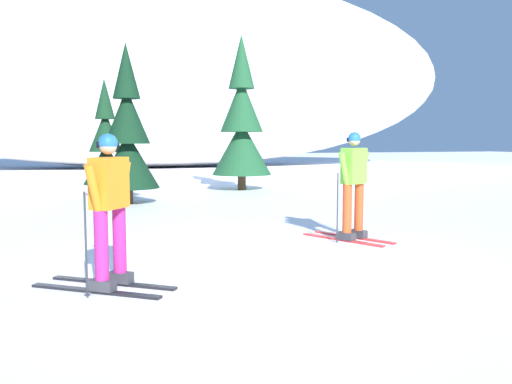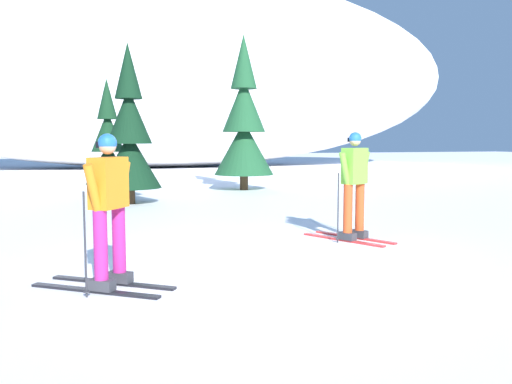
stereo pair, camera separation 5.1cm
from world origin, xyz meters
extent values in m
plane|color=white|center=(0.00, 0.00, 0.00)|extent=(120.00, 120.00, 0.00)
cube|color=black|center=(-2.22, -0.51, 0.01)|extent=(1.33, 1.06, 0.03)
cube|color=black|center=(-2.00, -0.23, 0.01)|extent=(1.33, 1.06, 0.03)
cube|color=#38383D|center=(-2.14, -0.57, 0.09)|extent=(0.31, 0.28, 0.12)
cube|color=#38383D|center=(-1.92, -0.29, 0.09)|extent=(0.31, 0.28, 0.12)
cylinder|color=#B7237A|center=(-2.14, -0.57, 0.53)|extent=(0.15, 0.15, 0.76)
cylinder|color=#B7237A|center=(-1.92, -0.29, 0.53)|extent=(0.15, 0.15, 0.76)
cube|color=orange|center=(-2.03, -0.43, 1.19)|extent=(0.46, 0.50, 0.56)
cylinder|color=orange|center=(-2.20, -0.64, 1.13)|extent=(0.25, 0.28, 0.58)
cylinder|color=orange|center=(-1.87, -0.21, 1.13)|extent=(0.25, 0.28, 0.58)
sphere|color=tan|center=(-2.03, -0.43, 1.60)|extent=(0.19, 0.19, 0.19)
sphere|color=#2366B2|center=(-2.03, -0.43, 1.63)|extent=(0.21, 0.21, 0.21)
cube|color=black|center=(-2.10, -0.38, 1.61)|extent=(0.12, 0.14, 0.07)
cylinder|color=#2D2D33|center=(-2.30, -0.68, 0.56)|extent=(0.02, 0.02, 1.13)
cylinder|color=#2D2D33|center=(-2.30, -0.68, 0.06)|extent=(0.07, 0.07, 0.01)
cylinder|color=#2D2D33|center=(-1.86, -0.10, 0.56)|extent=(0.02, 0.02, 1.13)
cylinder|color=#2D2D33|center=(-1.86, -0.10, 0.06)|extent=(0.07, 0.07, 0.01)
cube|color=red|center=(1.80, 1.30, 0.01)|extent=(0.77, 1.49, 0.03)
cube|color=red|center=(2.10, 1.44, 0.01)|extent=(0.77, 1.49, 0.03)
cube|color=#38383D|center=(1.84, 1.21, 0.09)|extent=(0.25, 0.31, 0.12)
cube|color=#38383D|center=(2.14, 1.35, 0.09)|extent=(0.25, 0.31, 0.12)
cylinder|color=#DB471E|center=(1.84, 1.21, 0.55)|extent=(0.15, 0.15, 0.80)
cylinder|color=#DB471E|center=(2.14, 1.35, 0.55)|extent=(0.15, 0.15, 0.80)
cube|color=#75C638|center=(1.99, 1.28, 1.24)|extent=(0.48, 0.40, 0.59)
cylinder|color=#75C638|center=(1.76, 1.17, 1.19)|extent=(0.29, 0.21, 0.58)
cylinder|color=#75C638|center=(2.23, 1.39, 1.19)|extent=(0.29, 0.21, 0.58)
sphere|color=tan|center=(1.99, 1.28, 1.66)|extent=(0.19, 0.19, 0.19)
sphere|color=#2366B2|center=(1.99, 1.28, 1.69)|extent=(0.21, 0.21, 0.21)
cube|color=black|center=(1.96, 1.35, 1.67)|extent=(0.15, 0.10, 0.07)
cylinder|color=#2D2D33|center=(1.65, 1.18, 0.57)|extent=(0.02, 0.02, 1.14)
cylinder|color=#2D2D33|center=(1.65, 1.18, 0.06)|extent=(0.07, 0.07, 0.01)
cylinder|color=#2D2D33|center=(2.28, 1.48, 0.57)|extent=(0.02, 0.02, 1.14)
cylinder|color=#2D2D33|center=(2.28, 1.48, 0.06)|extent=(0.07, 0.07, 0.01)
cylinder|color=#47301E|center=(-1.39, 10.16, 0.24)|extent=(0.19, 0.19, 0.48)
cone|color=#14381E|center=(-1.39, 10.16, 0.96)|extent=(1.36, 1.36, 1.22)
cone|color=#14381E|center=(-1.39, 10.16, 1.94)|extent=(0.98, 0.98, 1.22)
cone|color=#14381E|center=(-1.39, 10.16, 2.91)|extent=(0.60, 0.60, 1.22)
cylinder|color=#47301E|center=(-0.99, 7.76, 0.28)|extent=(0.23, 0.23, 0.57)
cone|color=black|center=(-0.99, 7.76, 1.15)|extent=(1.62, 1.62, 1.45)
cone|color=black|center=(-0.99, 7.76, 2.30)|extent=(1.16, 1.16, 1.45)
cone|color=black|center=(-0.99, 7.76, 3.46)|extent=(0.71, 0.71, 1.45)
cylinder|color=#47301E|center=(3.04, 10.60, 0.35)|extent=(0.28, 0.28, 0.70)
cone|color=#1E512D|center=(3.04, 10.60, 1.41)|extent=(2.00, 2.00, 1.79)
cone|color=#1E512D|center=(3.04, 10.60, 2.84)|extent=(1.44, 1.44, 1.79)
cone|color=#1E512D|center=(3.04, 10.60, 4.28)|extent=(0.88, 0.88, 1.79)
ellipsoid|color=white|center=(2.86, 27.18, 6.10)|extent=(40.06, 14.04, 12.19)
camera|label=1|loc=(-2.44, -6.45, 1.65)|focal=37.34mm
camera|label=2|loc=(-2.39, -6.47, 1.65)|focal=37.34mm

